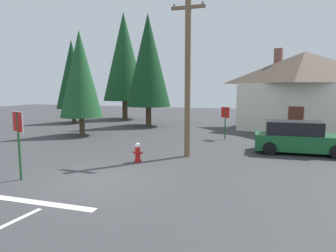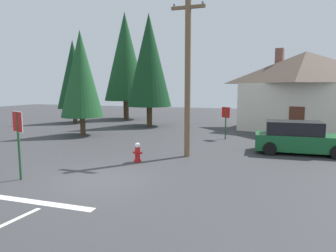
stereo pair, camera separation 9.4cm
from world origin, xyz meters
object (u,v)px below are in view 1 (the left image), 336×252
stop_sign_far (225,116)px  house (303,90)px  parked_car (298,138)px  fire_hydrant (138,152)px  pine_tree_mid_left (124,57)px  pine_tree_short_left (72,75)px  pine_tree_far_center (80,74)px  stop_sign_near (18,131)px  pine_tree_tall_left (148,60)px  utility_pole (188,74)px

stop_sign_far → house: (5.01, 5.93, 1.65)m
house → parked_car: size_ratio=2.33×
fire_hydrant → pine_tree_mid_left: 19.90m
house → pine_tree_short_left: bearing=-175.9°
pine_tree_mid_left → pine_tree_far_center: size_ratio=1.53×
parked_car → pine_tree_far_center: size_ratio=0.62×
stop_sign_near → pine_tree_tall_left: 16.43m
pine_tree_tall_left → pine_tree_far_center: bearing=-110.3°
stop_sign_near → pine_tree_far_center: 10.64m
stop_sign_far → pine_tree_short_left: 15.82m
stop_sign_near → house: (10.62, 17.13, 1.36)m
utility_pole → pine_tree_tall_left: 12.17m
parked_car → pine_tree_short_left: (-18.98, 7.62, 3.74)m
pine_tree_mid_left → pine_tree_short_left: pine_tree_mid_left is taller
fire_hydrant → pine_tree_far_center: 9.71m
pine_tree_far_center → pine_tree_tall_left: bearing=69.7°
fire_hydrant → parked_car: size_ratio=0.19×
parked_car → fire_hydrant: bearing=-148.2°
house → pine_tree_tall_left: size_ratio=1.09×
stop_sign_near → pine_tree_far_center: bearing=112.9°
parked_car → pine_tree_tall_left: size_ratio=0.47×
stop_sign_far → house: house is taller
pine_tree_tall_left → pine_tree_mid_left: pine_tree_mid_left is taller
house → pine_tree_short_left: size_ratio=1.35×
stop_sign_near → pine_tree_short_left: 18.44m
utility_pole → parked_car: size_ratio=1.69×
parked_car → pine_tree_short_left: bearing=158.1°
stop_sign_far → pine_tree_mid_left: size_ratio=0.19×
utility_pole → pine_tree_short_left: 17.17m
utility_pole → pine_tree_mid_left: pine_tree_mid_left is taller
stop_sign_near → house: bearing=58.2°
pine_tree_mid_left → pine_tree_short_left: (-2.96, -4.72, -1.95)m
fire_hydrant → pine_tree_tall_left: pine_tree_tall_left is taller
fire_hydrant → pine_tree_tall_left: bearing=110.5°
fire_hydrant → stop_sign_near: bearing=-126.7°
stop_sign_near → pine_tree_tall_left: pine_tree_tall_left is taller
utility_pole → stop_sign_far: (0.99, 5.58, -2.47)m
utility_pole → pine_tree_mid_left: bearing=126.3°
stop_sign_far → pine_tree_short_left: pine_tree_short_left is taller
parked_car → pine_tree_short_left: size_ratio=0.58×
pine_tree_tall_left → stop_sign_near: bearing=-84.0°
parked_car → pine_tree_mid_left: (-16.02, 12.34, 5.69)m
utility_pole → pine_tree_mid_left: size_ratio=0.69×
parked_car → stop_sign_near: bearing=-140.3°
stop_sign_near → parked_car: (9.74, 8.10, -0.99)m
fire_hydrant → pine_tree_mid_left: (-9.12, 16.62, 6.04)m
fire_hydrant → pine_tree_far_center: size_ratio=0.12×
fire_hydrant → parked_car: (6.90, 4.28, 0.35)m
pine_tree_tall_left → pine_tree_short_left: bearing=-178.7°
parked_car → pine_tree_far_center: (-13.77, 1.44, 3.45)m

